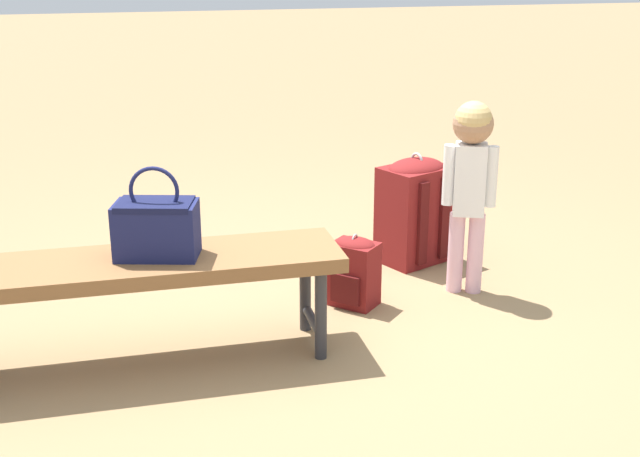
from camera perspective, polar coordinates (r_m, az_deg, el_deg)
The scene contains 6 objects.
ground_plane at distance 3.73m, azimuth -1.07°, elevation -6.81°, with size 40.00×40.00×0.00m, color #8C704C.
park_bench at distance 3.36m, azimuth -12.21°, elevation -2.94°, with size 1.61×0.44×0.45m.
handbag at distance 3.31m, azimuth -11.18°, elevation 0.15°, with size 0.36×0.26×0.37m.
child_standing at distance 3.98m, azimuth 10.31°, elevation 4.16°, with size 0.24×0.19×0.95m.
backpack_large at distance 4.45m, azimuth 6.52°, elevation 1.44°, with size 0.43×0.39×0.60m.
backpack_small at distance 3.90m, azimuth 2.38°, elevation -2.85°, with size 0.26×0.26×0.35m.
Camera 1 is at (-0.83, -3.27, 1.61)m, focal length 46.57 mm.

